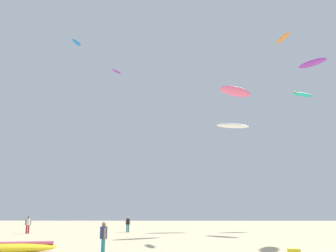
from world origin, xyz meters
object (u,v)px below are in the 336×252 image
object	(u,v)px
person_midground	(128,223)
kite_aloft_6	(116,71)
kite_aloft_2	(77,42)
kite_aloft_3	(313,63)
person_foreground	(104,236)
cooler_box	(294,252)
kite_aloft_7	(283,38)
kite_aloft_0	(233,126)
person_left	(28,223)
kite_aloft_1	(236,92)
kite_aloft_4	(303,95)
kite_grounded_near	(11,248)

from	to	relation	value
person_midground	kite_aloft_6	xyz separation A→B (m)	(-3.79, 11.81, 21.23)
kite_aloft_2	kite_aloft_3	distance (m)	34.25
person_foreground	cooler_box	distance (m)	9.67
person_foreground	kite_aloft_7	xyz separation A→B (m)	(14.42, 13.68, 17.84)
kite_aloft_0	kite_aloft_3	distance (m)	12.50
person_left	kite_aloft_2	distance (m)	30.51
kite_aloft_1	kite_aloft_3	world-z (taller)	kite_aloft_3
kite_aloft_2	kite_aloft_7	size ratio (longest dim) A/B	0.92
kite_aloft_0	kite_aloft_7	bearing A→B (deg)	-68.50
kite_aloft_0	kite_aloft_1	bearing A→B (deg)	-94.88
person_midground	cooler_box	size ratio (longest dim) A/B	2.77
cooler_box	kite_aloft_0	world-z (taller)	kite_aloft_0
kite_aloft_0	kite_aloft_4	world-z (taller)	kite_aloft_4
kite_grounded_near	kite_aloft_1	distance (m)	26.47
kite_aloft_2	kite_aloft_7	distance (m)	32.55
kite_aloft_0	person_foreground	bearing A→B (deg)	-114.67
person_left	kite_aloft_2	xyz separation A→B (m)	(-1.03, 15.13, 26.47)
person_midground	kite_grounded_near	size ratio (longest dim) A/B	0.31
person_foreground	kite_aloft_1	xyz separation A→B (m)	(10.15, 17.24, 13.51)
kite_aloft_1	kite_aloft_2	xyz separation A→B (m)	(-21.69, 14.09, 12.95)
kite_aloft_0	kite_aloft_1	world-z (taller)	kite_aloft_1
kite_grounded_near	kite_aloft_3	xyz separation A→B (m)	(25.68, 21.16, 19.44)
kite_aloft_7	kite_aloft_3	bearing A→B (deg)	54.06
kite_aloft_3	kite_aloft_1	bearing A→B (deg)	-154.85
kite_aloft_1	kite_aloft_7	xyz separation A→B (m)	(4.27, -3.56, 4.33)
person_foreground	person_midground	xyz separation A→B (m)	(-1.20, 18.42, -0.04)
kite_aloft_6	cooler_box	bearing A→B (deg)	-63.99
kite_grounded_near	cooler_box	xyz separation A→B (m)	(14.78, -0.70, -0.11)
cooler_box	kite_aloft_4	bearing A→B (deg)	67.16
kite_aloft_7	kite_aloft_6	bearing A→B (deg)	139.57
kite_aloft_4	kite_aloft_1	bearing A→B (deg)	-138.96
person_midground	kite_grounded_near	xyz separation A→B (m)	(-3.95, -17.46, -0.63)
person_foreground	kite_aloft_3	bearing A→B (deg)	21.04
kite_grounded_near	kite_aloft_6	world-z (taller)	kite_aloft_6
person_foreground	kite_grounded_near	size ratio (longest dim) A/B	0.33
person_midground	kite_aloft_2	size ratio (longest dim) A/B	0.65
person_midground	kite_aloft_1	xyz separation A→B (m)	(11.35, -1.17, 13.56)
kite_aloft_3	person_midground	bearing A→B (deg)	-170.34
person_left	kite_aloft_1	world-z (taller)	kite_aloft_1
kite_aloft_1	cooler_box	bearing A→B (deg)	-91.75
kite_aloft_2	kite_aloft_3	size ratio (longest dim) A/B	0.69
person_midground	kite_aloft_4	xyz separation A→B (m)	(21.83, 7.95, 16.16)
kite_aloft_0	kite_aloft_7	size ratio (longest dim) A/B	1.67
kite_grounded_near	kite_aloft_0	size ratio (longest dim) A/B	1.13
kite_grounded_near	person_midground	bearing A→B (deg)	77.27
person_foreground	kite_aloft_3	xyz separation A→B (m)	(20.53, 22.12, 18.76)
kite_aloft_1	kite_aloft_6	size ratio (longest dim) A/B	2.05
cooler_box	kite_aloft_4	xyz separation A→B (m)	(11.00, 26.11, 16.90)
kite_grounded_near	kite_aloft_2	world-z (taller)	kite_aloft_2
person_midground	person_foreground	bearing A→B (deg)	162.26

